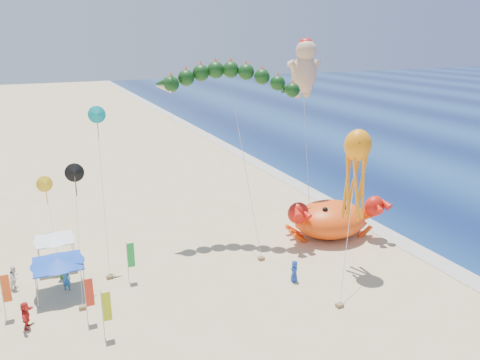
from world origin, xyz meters
name	(u,v)px	position (x,y,z in m)	size (l,w,h in m)	color
ground	(273,260)	(0.00, 0.00, 0.00)	(320.00, 320.00, 0.00)	#D1B784
foam_strip	(389,235)	(12.00, 0.00, 0.01)	(320.00, 320.00, 0.00)	silver
crab_inflatable	(331,218)	(6.97, 2.11, 1.74)	(8.99, 6.64, 3.94)	#FB4B0D
dragon_kite	(230,84)	(-0.94, 6.49, 13.54)	(12.29, 8.95, 14.88)	black
cherub_kite	(305,67)	(6.94, 7.49, 14.65)	(2.41, 4.71, 17.16)	#DEAC87
octopus_kite	(356,168)	(5.14, -3.15, 8.00)	(5.51, 5.78, 10.91)	orange
canopy_blue	(57,261)	(-15.98, 1.87, 2.44)	(3.61, 3.61, 2.71)	gray
canopy_white	(54,237)	(-15.93, 6.18, 2.44)	(3.03, 3.03, 2.71)	gray
feather_flags	(84,285)	(-14.63, -1.58, 2.01)	(8.74, 6.21, 3.20)	gray
beachgoers	(76,285)	(-14.99, 0.78, 0.87)	(19.78, 8.49, 1.83)	#1B3DA2
small_kites	(52,177)	(-15.55, 4.77, 7.68)	(9.67, 9.42, 12.47)	#F3518A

